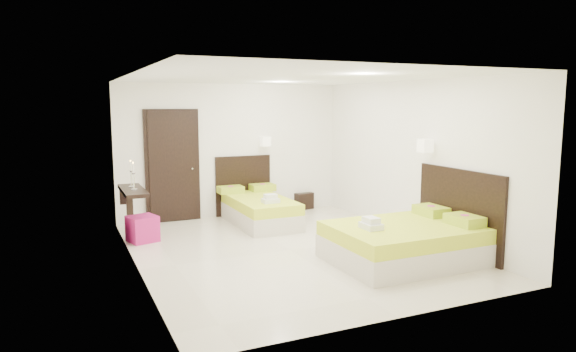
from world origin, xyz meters
name	(u,v)px	position (x,y,z in m)	size (l,w,h in m)	color
floor	(290,250)	(0.00, 0.00, 0.00)	(5.50, 5.50, 0.00)	beige
bed_single	(258,208)	(0.21, 1.89, 0.29)	(1.14, 1.90, 1.57)	beige
bed_double	(409,240)	(1.32, -1.16, 0.30)	(2.03, 1.72, 1.67)	beige
nightstand	(302,200)	(1.54, 2.77, 0.17)	(0.39, 0.35, 0.35)	black
ottoman	(143,229)	(-1.97, 1.45, 0.21)	(0.42, 0.42, 0.42)	#A91661
door	(173,166)	(-1.20, 2.70, 1.05)	(1.02, 0.15, 2.14)	black
console_shelf	(132,191)	(-2.08, 1.60, 0.82)	(0.35, 1.20, 0.78)	black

